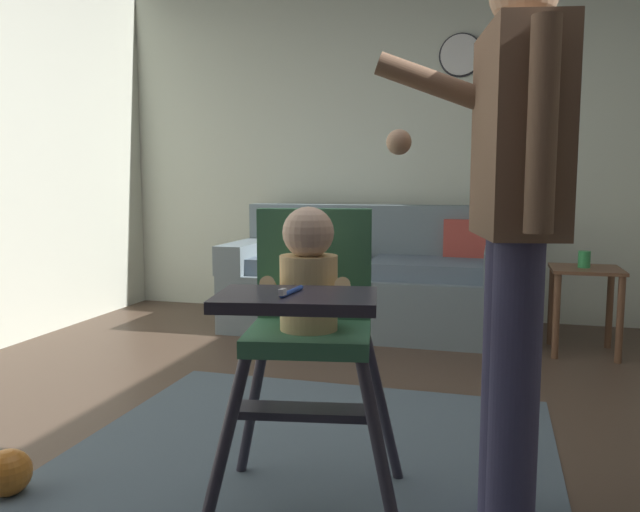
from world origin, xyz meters
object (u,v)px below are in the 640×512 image
(adult_standing, at_px, (514,218))
(wall_clock, at_px, (461,55))
(toy_ball, at_px, (8,472))
(side_table, at_px, (585,291))
(high_chair, at_px, (310,304))
(couch, at_px, (371,282))
(sippy_cup, at_px, (584,259))

(adult_standing, relative_size, wall_clock, 5.25)
(toy_ball, bearing_deg, side_table, 49.02)
(high_chair, xyz_separation_m, side_table, (1.06, 2.22, -0.29))
(adult_standing, xyz_separation_m, side_table, (0.48, 2.11, -0.55))
(couch, xyz_separation_m, toy_ball, (-0.70, -2.66, -0.25))
(side_table, bearing_deg, toy_ball, -130.98)
(toy_ball, distance_m, wall_clock, 3.86)
(wall_clock, bearing_deg, high_chair, -94.75)
(high_chair, distance_m, side_table, 2.48)
(side_table, distance_m, wall_clock, 1.92)
(couch, distance_m, sippy_cup, 1.40)
(sippy_cup, bearing_deg, high_chair, -115.13)
(high_chair, relative_size, side_table, 1.85)
(wall_clock, bearing_deg, couch, -139.13)
(adult_standing, distance_m, wall_clock, 3.08)
(couch, height_order, high_chair, high_chair)
(couch, height_order, toy_ball, couch)
(couch, distance_m, high_chair, 2.56)
(sippy_cup, bearing_deg, wall_clock, 135.64)
(wall_clock, bearing_deg, side_table, -43.91)
(wall_clock, bearing_deg, adult_standing, -83.58)
(toy_ball, xyz_separation_m, sippy_cup, (2.04, 2.36, 0.49))
(adult_standing, relative_size, side_table, 3.15)
(adult_standing, bearing_deg, couch, -81.15)
(adult_standing, xyz_separation_m, toy_ball, (-1.57, -0.25, -0.85))
(wall_clock, bearing_deg, sippy_cup, -44.36)
(couch, xyz_separation_m, side_table, (1.36, -0.30, 0.05))
(toy_ball, bearing_deg, adult_standing, 9.06)
(high_chair, bearing_deg, wall_clock, 165.13)
(couch, relative_size, adult_standing, 1.19)
(couch, bearing_deg, wall_clock, 130.87)
(couch, bearing_deg, toy_ball, -14.65)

